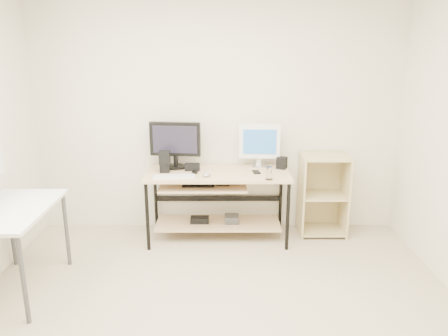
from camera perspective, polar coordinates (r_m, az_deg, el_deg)
room at (r=2.87m, az=-3.97°, el=1.29°), size 4.01×4.01×2.62m
desk at (r=4.64m, az=-1.14°, el=-3.01°), size 1.50×0.65×0.75m
side_table at (r=4.00m, az=-25.99°, el=-5.84°), size 0.60×1.00×0.75m
shelf_unit at (r=4.94m, az=12.68°, el=-3.27°), size 0.50×0.40×0.90m
black_monitor at (r=4.69m, az=-6.39°, el=3.40°), size 0.55×0.23×0.50m
white_imac at (r=4.71m, az=4.66°, el=3.33°), size 0.44×0.14×0.47m
keyboard at (r=4.42m, az=-6.55°, el=-1.11°), size 0.43×0.16×0.01m
mouse at (r=4.43m, az=-2.27°, el=-0.81°), size 0.09×0.13×0.04m
center_speaker at (r=4.63m, az=-4.17°, el=0.13°), size 0.16×0.08×0.08m
speaker_left at (r=4.59m, az=-7.76°, el=0.89°), size 0.11×0.11×0.22m
speaker_right at (r=4.73m, az=7.56°, el=0.67°), size 0.13×0.13×0.12m
audio_controller at (r=4.67m, az=-7.90°, el=0.56°), size 0.07×0.05×0.14m
volume_puck at (r=4.53m, az=-3.84°, el=-0.55°), size 0.08×0.08×0.03m
smartphone at (r=4.57m, az=4.23°, el=-0.52°), size 0.09×0.14×0.01m
coaster at (r=4.33m, az=5.89°, el=-1.50°), size 0.09×0.09×0.01m
drinking_glass at (r=4.31m, az=5.92°, el=-0.65°), size 0.07×0.07×0.13m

